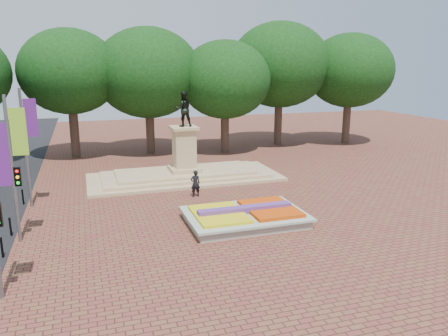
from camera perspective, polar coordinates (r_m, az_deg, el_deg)
name	(u,v)px	position (r m, az deg, el deg)	size (l,w,h in m)	color
ground	(216,213)	(25.18, -1.02, -5.85)	(90.00, 90.00, 0.00)	brown
flower_bed	(245,216)	(23.59, 2.81, -6.26)	(6.30, 4.30, 0.91)	gray
monument	(185,167)	(32.37, -5.16, 0.13)	(14.00, 6.00, 6.40)	tan
tree_row_back	(184,82)	(41.80, -5.29, 11.17)	(44.80, 8.80, 10.43)	#3C2820
banner_poles	(13,164)	(22.11, -25.80, 0.47)	(0.88, 11.17, 7.00)	slate
bollard_row	(6,236)	(22.94, -26.55, -7.93)	(0.12, 13.12, 0.98)	black
pedestrian	(195,183)	(27.95, -3.76, -2.03)	(0.63, 0.42, 1.74)	black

